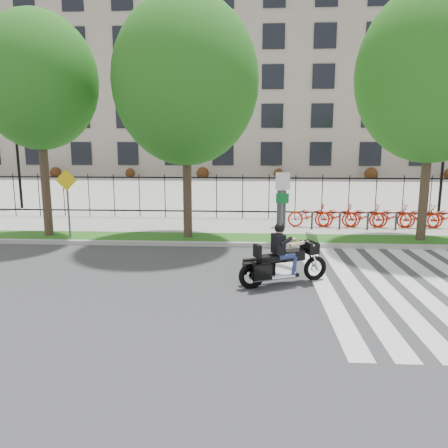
{
  "coord_description": "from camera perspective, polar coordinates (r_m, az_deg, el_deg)",
  "views": [
    {
      "loc": [
        0.33,
        -10.7,
        3.53
      ],
      "look_at": [
        -0.49,
        3.0,
        1.0
      ],
      "focal_mm": 35.0,
      "sensor_mm": 36.0,
      "label": 1
    }
  ],
  "objects": [
    {
      "name": "bike_share_station",
      "position": [
        19.02,
        20.9,
        1.01
      ],
      "size": [
        8.9,
        0.86,
        1.5
      ],
      "color": "#2D2D33",
      "rests_on": "sidewalk"
    },
    {
      "name": "lamp_post_left",
      "position": [
        25.84,
        -25.4,
        8.74
      ],
      "size": [
        1.06,
        0.7,
        4.25
      ],
      "color": "black",
      "rests_on": "ground"
    },
    {
      "name": "ground",
      "position": [
        11.28,
        1.58,
        -7.8
      ],
      "size": [
        120.0,
        120.0,
        0.0
      ],
      "primitive_type": "plane",
      "color": "#3B3B3E",
      "rests_on": "ground"
    },
    {
      "name": "office_building",
      "position": [
        55.99,
        3.2,
        17.04
      ],
      "size": [
        60.0,
        21.9,
        20.15
      ],
      "color": "gray",
      "rests_on": "ground"
    },
    {
      "name": "street_tree_2",
      "position": [
        16.96,
        25.74,
        17.22
      ],
      "size": [
        5.17,
        5.17,
        8.66
      ],
      "color": "#3D2D21",
      "rests_on": "grass_verge"
    },
    {
      "name": "sign_pole_regulatory",
      "position": [
        15.43,
        7.64,
        3.69
      ],
      "size": [
        0.5,
        0.09,
        2.5
      ],
      "color": "#59595B",
      "rests_on": "grass_verge"
    },
    {
      "name": "sidewalk",
      "position": [
        18.48,
        2.33,
        -0.33
      ],
      "size": [
        60.0,
        3.5,
        0.15
      ],
      "primitive_type": "cube",
      "color": "gray",
      "rests_on": "ground"
    },
    {
      "name": "lamp_post_right",
      "position": [
        24.68,
        26.81,
        8.59
      ],
      "size": [
        1.06,
        0.7,
        4.25
      ],
      "color": "black",
      "rests_on": "ground"
    },
    {
      "name": "crosswalk_stripes",
      "position": [
        12.13,
        25.21,
        -7.47
      ],
      "size": [
        5.7,
        8.0,
        0.01
      ],
      "primitive_type": null,
      "color": "silver",
      "rests_on": "ground"
    },
    {
      "name": "sign_pole_warning",
      "position": [
        16.74,
        -19.79,
        3.7
      ],
      "size": [
        0.78,
        0.09,
        2.49
      ],
      "color": "#59595B",
      "rests_on": "grass_verge"
    },
    {
      "name": "grass_verge",
      "position": [
        16.04,
        2.16,
        -2.0
      ],
      "size": [
        60.0,
        1.5,
        0.15
      ],
      "primitive_type": "cube",
      "color": "#275916",
      "rests_on": "ground"
    },
    {
      "name": "motorcycle_rider",
      "position": [
        11.16,
        7.82,
        -4.66
      ],
      "size": [
        2.33,
        1.33,
        1.92
      ],
      "color": "black",
      "rests_on": "ground"
    },
    {
      "name": "plaza",
      "position": [
        35.88,
        2.88,
        4.87
      ],
      "size": [
        80.0,
        34.0,
        0.1
      ],
      "primitive_type": "cube",
      "color": "gray",
      "rests_on": "ground"
    },
    {
      "name": "street_tree_0",
      "position": [
        17.51,
        -23.14,
        16.75
      ],
      "size": [
        4.2,
        4.2,
        7.98
      ],
      "color": "#3D2D21",
      "rests_on": "grass_verge"
    },
    {
      "name": "iron_fence",
      "position": [
        20.05,
        2.45,
        3.62
      ],
      "size": [
        30.0,
        0.06,
        2.0
      ],
      "primitive_type": null,
      "color": "black",
      "rests_on": "sidewalk"
    },
    {
      "name": "curb",
      "position": [
        15.21,
        2.09,
        -2.69
      ],
      "size": [
        60.0,
        0.2,
        0.15
      ],
      "primitive_type": "cube",
      "color": "#A7A49D",
      "rests_on": "ground"
    },
    {
      "name": "street_tree_1",
      "position": [
        15.96,
        -5.03,
        18.11
      ],
      "size": [
        5.08,
        5.08,
        8.45
      ],
      "color": "#3D2D21",
      "rests_on": "grass_verge"
    }
  ]
}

